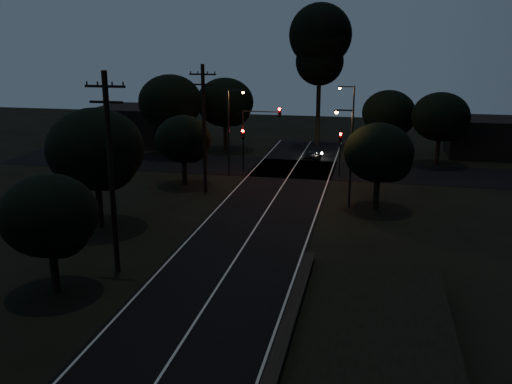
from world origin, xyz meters
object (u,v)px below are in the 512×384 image
at_px(utility_pole_far, 204,127).
at_px(streetlight_b, 351,121).
at_px(signal_mast, 260,127).
at_px(tall_pine, 320,44).
at_px(utility_pole_mid, 111,171).
at_px(signal_right, 340,146).
at_px(streetlight_c, 349,151).
at_px(car, 313,156).
at_px(signal_left, 243,142).
at_px(streetlight_a, 231,126).

height_order(utility_pole_far, streetlight_b, utility_pole_far).
height_order(utility_pole_far, signal_mast, utility_pole_far).
relative_size(utility_pole_far, tall_pine, 0.64).
bearing_deg(tall_pine, utility_pole_mid, -99.93).
relative_size(utility_pole_mid, signal_right, 2.68).
xyz_separation_m(streetlight_b, streetlight_c, (0.52, -14.00, -0.29)).
relative_size(signal_right, signal_mast, 0.66).
distance_m(streetlight_b, car, 5.97).
height_order(utility_pole_far, tall_pine, tall_pine).
distance_m(tall_pine, streetlight_c, 26.52).
relative_size(utility_pole_mid, tall_pine, 0.68).
height_order(signal_mast, car, signal_mast).
xyz_separation_m(signal_mast, streetlight_c, (8.74, -9.99, 0.01)).
bearing_deg(signal_mast, streetlight_b, 25.99).
xyz_separation_m(utility_pole_far, signal_right, (10.60, 7.99, -2.65)).
distance_m(utility_pole_mid, car, 32.30).
relative_size(utility_pole_far, signal_left, 2.56).
distance_m(utility_pole_far, streetlight_b, 16.51).
bearing_deg(streetlight_c, signal_left, 136.24).
height_order(signal_mast, streetlight_c, streetlight_c).
distance_m(signal_left, streetlight_c, 14.52).
height_order(utility_pole_mid, streetlight_a, utility_pole_mid).
relative_size(utility_pole_mid, car, 3.38).
height_order(utility_pole_mid, utility_pole_far, utility_pole_mid).
bearing_deg(streetlight_b, signal_right, -100.00).
bearing_deg(signal_left, tall_pine, 69.54).
distance_m(utility_pole_mid, tall_pine, 41.05).
height_order(signal_left, signal_mast, signal_mast).
bearing_deg(utility_pole_mid, signal_mast, 82.96).
bearing_deg(utility_pole_mid, tall_pine, 80.07).
bearing_deg(signal_right, utility_pole_far, -143.00).
distance_m(utility_pole_far, signal_left, 8.53).
relative_size(tall_pine, signal_mast, 2.61).
relative_size(utility_pole_mid, utility_pole_far, 1.05).
height_order(signal_left, signal_right, same).
bearing_deg(utility_pole_far, streetlight_a, 83.41).
bearing_deg(signal_left, streetlight_b, 22.05).
xyz_separation_m(signal_left, signal_right, (9.20, 0.00, 0.00)).
bearing_deg(streetlight_c, streetlight_b, 92.14).
distance_m(tall_pine, signal_mast, 17.19).
bearing_deg(signal_right, car, 117.76).
bearing_deg(utility_pole_mid, streetlight_c, 51.74).
relative_size(signal_right, streetlight_c, 0.55).
xyz_separation_m(tall_pine, streetlight_b, (4.31, -11.00, -7.12)).
relative_size(signal_right, car, 1.26).
bearing_deg(utility_pole_far, utility_pole_mid, -90.00).
distance_m(signal_mast, streetlight_c, 13.28).
height_order(utility_pole_mid, signal_right, utility_pole_mid).
xyz_separation_m(utility_pole_mid, streetlight_a, (0.69, 23.00, -1.10)).
xyz_separation_m(tall_pine, car, (0.44, -9.00, -11.20)).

